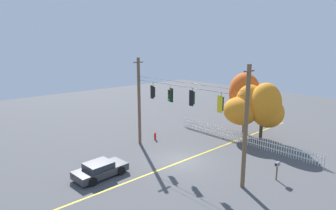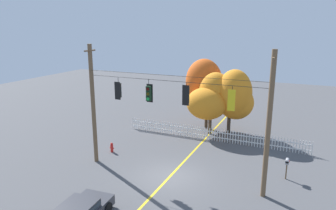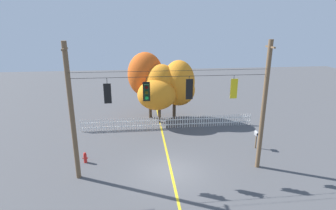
{
  "view_description": "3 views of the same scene",
  "coord_description": "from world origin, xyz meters",
  "px_view_note": "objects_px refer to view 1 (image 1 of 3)",
  "views": [
    {
      "loc": [
        15.93,
        -16.02,
        9.74
      ],
      "look_at": [
        -0.9,
        -0.78,
        4.85
      ],
      "focal_mm": 30.46,
      "sensor_mm": 36.0,
      "label": 1
    },
    {
      "loc": [
        7.51,
        -17.15,
        9.65
      ],
      "look_at": [
        -0.15,
        -0.02,
        4.87
      ],
      "focal_mm": 33.18,
      "sensor_mm": 36.0,
      "label": 2
    },
    {
      "loc": [
        -1.93,
        -15.47,
        9.48
      ],
      "look_at": [
        -0.27,
        -0.52,
        4.79
      ],
      "focal_mm": 28.63,
      "sensor_mm": 36.0,
      "label": 3
    }
  ],
  "objects_px": {
    "traffic_signal_southbound_primary": "(221,104)",
    "autumn_maple_mid": "(245,107)",
    "traffic_signal_northbound_primary": "(153,92)",
    "parked_car": "(100,169)",
    "autumn_maple_near_fence": "(246,96)",
    "traffic_signal_northbound_secondary": "(192,98)",
    "fire_hydrant": "(155,136)",
    "traffic_signal_eastbound_side": "(170,95)",
    "roadside_mailbox": "(277,165)",
    "autumn_oak_far_east": "(266,108)"
  },
  "relations": [
    {
      "from": "traffic_signal_eastbound_side",
      "to": "traffic_signal_northbound_secondary",
      "type": "distance_m",
      "value": 2.56
    },
    {
      "from": "autumn_maple_mid",
      "to": "parked_car",
      "type": "distance_m",
      "value": 16.1
    },
    {
      "from": "autumn_maple_mid",
      "to": "traffic_signal_northbound_primary",
      "type": "bearing_deg",
      "value": -112.09
    },
    {
      "from": "traffic_signal_eastbound_side",
      "to": "autumn_maple_near_fence",
      "type": "distance_m",
      "value": 10.95
    },
    {
      "from": "traffic_signal_eastbound_side",
      "to": "autumn_maple_near_fence",
      "type": "bearing_deg",
      "value": 87.44
    },
    {
      "from": "traffic_signal_eastbound_side",
      "to": "fire_hydrant",
      "type": "relative_size",
      "value": 1.95
    },
    {
      "from": "traffic_signal_northbound_primary",
      "to": "traffic_signal_northbound_secondary",
      "type": "distance_m",
      "value": 4.83
    },
    {
      "from": "roadside_mailbox",
      "to": "traffic_signal_northbound_secondary",
      "type": "bearing_deg",
      "value": -155.12
    },
    {
      "from": "traffic_signal_northbound_primary",
      "to": "traffic_signal_southbound_primary",
      "type": "xyz_separation_m",
      "value": [
        7.59,
        -0.0,
        0.09
      ]
    },
    {
      "from": "traffic_signal_northbound_secondary",
      "to": "traffic_signal_southbound_primary",
      "type": "bearing_deg",
      "value": 0.0
    },
    {
      "from": "traffic_signal_southbound_primary",
      "to": "roadside_mailbox",
      "type": "relative_size",
      "value": 1.02
    },
    {
      "from": "traffic_signal_eastbound_side",
      "to": "autumn_maple_near_fence",
      "type": "height_order",
      "value": "autumn_maple_near_fence"
    },
    {
      "from": "traffic_signal_northbound_secondary",
      "to": "roadside_mailbox",
      "type": "relative_size",
      "value": 1.0
    },
    {
      "from": "traffic_signal_eastbound_side",
      "to": "parked_car",
      "type": "distance_m",
      "value": 8.19
    },
    {
      "from": "autumn_oak_far_east",
      "to": "parked_car",
      "type": "distance_m",
      "value": 17.2
    },
    {
      "from": "parked_car",
      "to": "traffic_signal_northbound_secondary",
      "type": "bearing_deg",
      "value": 63.95
    },
    {
      "from": "fire_hydrant",
      "to": "traffic_signal_northbound_primary",
      "type": "bearing_deg",
      "value": -42.33
    },
    {
      "from": "traffic_signal_southbound_primary",
      "to": "autumn_oak_far_east",
      "type": "relative_size",
      "value": 0.24
    },
    {
      "from": "autumn_oak_far_east",
      "to": "roadside_mailbox",
      "type": "xyz_separation_m",
      "value": [
        5.05,
        -7.18,
        -2.35
      ]
    },
    {
      "from": "traffic_signal_northbound_primary",
      "to": "fire_hydrant",
      "type": "distance_m",
      "value": 5.84
    },
    {
      "from": "traffic_signal_northbound_primary",
      "to": "traffic_signal_eastbound_side",
      "type": "distance_m",
      "value": 2.27
    },
    {
      "from": "traffic_signal_northbound_primary",
      "to": "parked_car",
      "type": "bearing_deg",
      "value": -75.9
    },
    {
      "from": "traffic_signal_northbound_secondary",
      "to": "roadside_mailbox",
      "type": "xyz_separation_m",
      "value": [
        5.94,
        2.76,
        -4.48
      ]
    },
    {
      "from": "traffic_signal_northbound_secondary",
      "to": "autumn_oak_far_east",
      "type": "relative_size",
      "value": 0.23
    },
    {
      "from": "traffic_signal_northbound_primary",
      "to": "autumn_maple_mid",
      "type": "relative_size",
      "value": 0.27
    },
    {
      "from": "traffic_signal_northbound_primary",
      "to": "traffic_signal_northbound_secondary",
      "type": "height_order",
      "value": "same"
    },
    {
      "from": "parked_car",
      "to": "roadside_mailbox",
      "type": "bearing_deg",
      "value": 45.47
    },
    {
      "from": "traffic_signal_northbound_secondary",
      "to": "traffic_signal_southbound_primary",
      "type": "relative_size",
      "value": 0.98
    },
    {
      "from": "traffic_signal_southbound_primary",
      "to": "parked_car",
      "type": "bearing_deg",
      "value": -132.38
    },
    {
      "from": "autumn_maple_mid",
      "to": "roadside_mailbox",
      "type": "height_order",
      "value": "autumn_maple_mid"
    },
    {
      "from": "autumn_oak_far_east",
      "to": "roadside_mailbox",
      "type": "height_order",
      "value": "autumn_oak_far_east"
    },
    {
      "from": "autumn_oak_far_east",
      "to": "autumn_maple_near_fence",
      "type": "bearing_deg",
      "value": 162.44
    },
    {
      "from": "roadside_mailbox",
      "to": "autumn_maple_mid",
      "type": "bearing_deg",
      "value": 137.49
    },
    {
      "from": "autumn_maple_near_fence",
      "to": "parked_car",
      "type": "relative_size",
      "value": 1.64
    },
    {
      "from": "traffic_signal_northbound_primary",
      "to": "autumn_maple_near_fence",
      "type": "distance_m",
      "value": 11.3
    },
    {
      "from": "traffic_signal_northbound_secondary",
      "to": "autumn_maple_mid",
      "type": "height_order",
      "value": "traffic_signal_northbound_secondary"
    },
    {
      "from": "traffic_signal_eastbound_side",
      "to": "roadside_mailbox",
      "type": "height_order",
      "value": "traffic_signal_eastbound_side"
    },
    {
      "from": "autumn_maple_near_fence",
      "to": "traffic_signal_northbound_secondary",
      "type": "bearing_deg",
      "value": -79.2
    },
    {
      "from": "parked_car",
      "to": "traffic_signal_southbound_primary",
      "type": "bearing_deg",
      "value": 47.62
    },
    {
      "from": "traffic_signal_eastbound_side",
      "to": "traffic_signal_northbound_secondary",
      "type": "height_order",
      "value": "same"
    },
    {
      "from": "traffic_signal_southbound_primary",
      "to": "parked_car",
      "type": "relative_size",
      "value": 0.35
    },
    {
      "from": "traffic_signal_northbound_primary",
      "to": "roadside_mailbox",
      "type": "relative_size",
      "value": 1.07
    },
    {
      "from": "autumn_maple_mid",
      "to": "roadside_mailbox",
      "type": "distance_m",
      "value": 9.79
    },
    {
      "from": "autumn_maple_mid",
      "to": "autumn_oak_far_east",
      "type": "relative_size",
      "value": 0.94
    },
    {
      "from": "traffic_signal_southbound_primary",
      "to": "autumn_maple_mid",
      "type": "bearing_deg",
      "value": 112.75
    },
    {
      "from": "parked_car",
      "to": "roadside_mailbox",
      "type": "relative_size",
      "value": 2.92
    },
    {
      "from": "traffic_signal_eastbound_side",
      "to": "traffic_signal_northbound_secondary",
      "type": "xyz_separation_m",
      "value": [
        2.56,
        -0.02,
        0.14
      ]
    },
    {
      "from": "traffic_signal_eastbound_side",
      "to": "traffic_signal_southbound_primary",
      "type": "height_order",
      "value": "same"
    },
    {
      "from": "parked_car",
      "to": "autumn_maple_near_fence",
      "type": "bearing_deg",
      "value": 86.34
    },
    {
      "from": "traffic_signal_eastbound_side",
      "to": "roadside_mailbox",
      "type": "relative_size",
      "value": 1.08
    }
  ]
}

